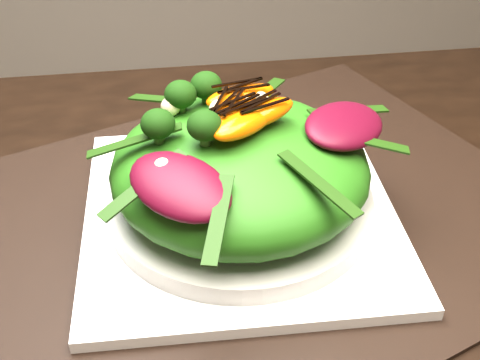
{
  "coord_description": "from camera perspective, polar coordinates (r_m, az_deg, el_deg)",
  "views": [
    {
      "loc": [
        -0.06,
        -0.31,
        1.12
      ],
      "look_at": [
        -0.0,
        0.13,
        0.8
      ],
      "focal_mm": 48.0,
      "sensor_mm": 36.0,
      "label": 1
    }
  ],
  "objects": [
    {
      "name": "lettuce_mound",
      "position": [
        0.54,
        0.0,
        1.12
      ],
      "size": [
        0.24,
        0.24,
        0.08
      ],
      "primitive_type": "ellipsoid",
      "rotation": [
        0.0,
        0.0,
        0.1
      ],
      "color": "#2B6A13",
      "rests_on": "salad_bowl"
    },
    {
      "name": "placemat",
      "position": [
        0.58,
        0.0,
        -3.59
      ],
      "size": [
        0.66,
        0.59,
        0.0
      ],
      "primitive_type": "cube",
      "rotation": [
        0.0,
        0.0,
        0.38
      ],
      "color": "black",
      "rests_on": "dining_table"
    },
    {
      "name": "dining_table",
      "position": [
        0.51,
        2.25,
        -14.68
      ],
      "size": [
        1.6,
        0.9,
        0.75
      ],
      "primitive_type": "cube",
      "color": "black",
      "rests_on": "floor"
    },
    {
      "name": "broccoli_floret",
      "position": [
        0.52,
        -5.94,
        6.48
      ],
      "size": [
        0.05,
        0.05,
        0.04
      ],
      "primitive_type": "sphere",
      "rotation": [
        0.0,
        0.0,
        0.21
      ],
      "color": "#113309",
      "rests_on": "lettuce_mound"
    },
    {
      "name": "plate_base",
      "position": [
        0.57,
        0.0,
        -3.02
      ],
      "size": [
        0.28,
        0.28,
        0.01
      ],
      "primitive_type": "cube",
      "rotation": [
        0.0,
        0.0,
        -0.03
      ],
      "color": "white",
      "rests_on": "placemat"
    },
    {
      "name": "balsamic_drizzle",
      "position": [
        0.53,
        -2.88,
        7.16
      ],
      "size": [
        0.04,
        0.02,
        0.0
      ],
      "primitive_type": "cube",
      "rotation": [
        0.0,
        0.0,
        0.45
      ],
      "color": "black",
      "rests_on": "orange_segment"
    },
    {
      "name": "orange_segment",
      "position": [
        0.53,
        -2.85,
        6.31
      ],
      "size": [
        0.07,
        0.05,
        0.02
      ],
      "primitive_type": "ellipsoid",
      "rotation": [
        0.0,
        0.0,
        0.45
      ],
      "color": "#E65203",
      "rests_on": "lettuce_mound"
    },
    {
      "name": "salad_bowl",
      "position": [
        0.56,
        0.0,
        -1.93
      ],
      "size": [
        0.24,
        0.24,
        0.02
      ],
      "primitive_type": "cylinder",
      "rotation": [
        0.0,
        0.0,
        -0.04
      ],
      "color": "silver",
      "rests_on": "plate_base"
    },
    {
      "name": "radicchio_leaf",
      "position": [
        0.54,
        9.26,
        4.8
      ],
      "size": [
        0.1,
        0.1,
        0.02
      ],
      "primitive_type": "ellipsoid",
      "rotation": [
        0.0,
        0.0,
        0.73
      ],
      "color": "#450716",
      "rests_on": "lettuce_mound"
    },
    {
      "name": "macadamia_nut",
      "position": [
        0.49,
        4.43,
        3.01
      ],
      "size": [
        0.02,
        0.02,
        0.02
      ],
      "primitive_type": "sphere",
      "rotation": [
        0.0,
        0.0,
        0.15
      ],
      "color": "#FFEBB3",
      "rests_on": "lettuce_mound"
    }
  ]
}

